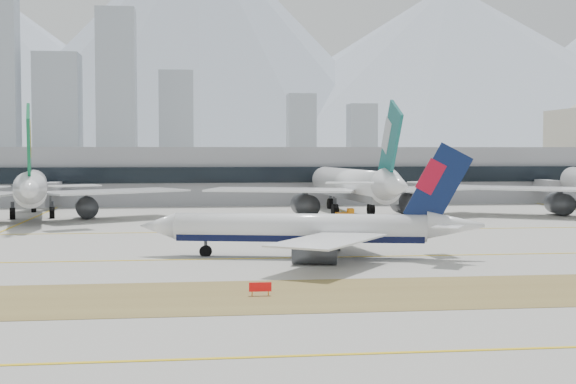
{
  "coord_description": "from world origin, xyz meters",
  "views": [
    {
      "loc": [
        -16.21,
        -109.08,
        14.21
      ],
      "look_at": [
        -0.53,
        18.0,
        7.5
      ],
      "focal_mm": 50.0,
      "sensor_mm": 36.0,
      "label": 1
    }
  ],
  "objects": [
    {
      "name": "ground",
      "position": [
        0.0,
        0.0,
        0.0
      ],
      "size": [
        3000.0,
        3000.0,
        0.0
      ],
      "primitive_type": "plane",
      "color": "#98968E",
      "rests_on": "ground"
    },
    {
      "name": "apron_markings",
      "position": [
        0.0,
        -53.95,
        0.02
      ],
      "size": [
        360.0,
        122.22,
        0.06
      ],
      "color": "brown",
      "rests_on": "ground"
    },
    {
      "name": "taxiing_airliner",
      "position": [
        -0.11,
        -4.84,
        3.72
      ],
      "size": [
        45.46,
        38.94,
        15.41
      ],
      "rotation": [
        0.0,
        0.0,
        2.92
      ],
      "color": "white",
      "rests_on": "ground"
    },
    {
      "name": "widebody_eva",
      "position": [
        -48.34,
        60.43,
        6.07
      ],
      "size": [
        63.14,
        62.5,
        22.83
      ],
      "rotation": [
        0.0,
        0.0,
        1.74
      ],
      "color": "white",
      "rests_on": "ground"
    },
    {
      "name": "widebody_cathay",
      "position": [
        19.37,
        61.26,
        6.36
      ],
      "size": [
        66.9,
        65.67,
        23.92
      ],
      "rotation": [
        0.0,
        0.0,
        1.65
      ],
      "color": "white",
      "rests_on": "ground"
    },
    {
      "name": "terminal",
      "position": [
        0.0,
        114.84,
        7.5
      ],
      "size": [
        280.0,
        43.1,
        15.0
      ],
      "color": "gray",
      "rests_on": "ground"
    },
    {
      "name": "hold_sign_left",
      "position": [
        -9.42,
        -32.0,
        0.88
      ],
      "size": [
        2.2,
        0.15,
        1.35
      ],
      "color": "red",
      "rests_on": "ground"
    },
    {
      "name": "gse_b",
      "position": [
        -12.79,
        35.21,
        1.05
      ],
      "size": [
        3.55,
        2.0,
        2.6
      ],
      "color": "orange",
      "rests_on": "ground"
    },
    {
      "name": "gse_c",
      "position": [
        14.63,
        47.32,
        1.05
      ],
      "size": [
        3.55,
        2.0,
        2.6
      ],
      "color": "orange",
      "rests_on": "ground"
    },
    {
      "name": "city_skyline",
      "position": [
        -106.76,
        453.42,
        49.8
      ],
      "size": [
        342.0,
        49.8,
        140.0
      ],
      "color": "#919AA5",
      "rests_on": "ground"
    },
    {
      "name": "mountain_ridge",
      "position": [
        33.0,
        1404.14,
        181.85
      ],
      "size": [
        2830.0,
        1120.0,
        470.0
      ],
      "color": "#9EA8B7",
      "rests_on": "ground"
    }
  ]
}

